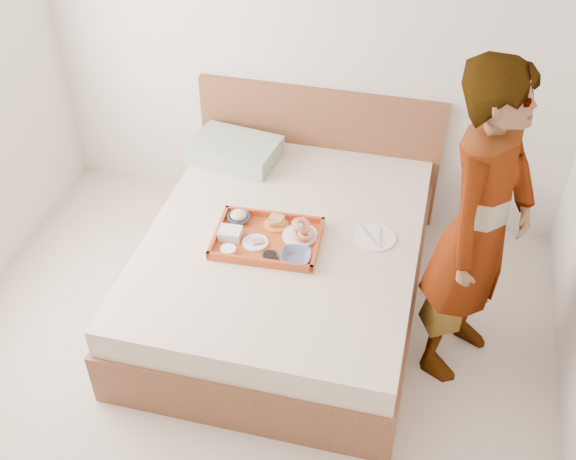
% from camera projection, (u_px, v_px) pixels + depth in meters
% --- Properties ---
extents(ground, '(3.50, 4.00, 0.01)m').
position_uv_depth(ground, '(217.00, 427.00, 3.62)').
color(ground, beige).
rests_on(ground, ground).
extents(wall_back, '(3.50, 0.01, 2.60)m').
position_uv_depth(wall_back, '(306.00, 35.00, 4.28)').
color(wall_back, silver).
rests_on(wall_back, ground).
extents(bed, '(1.65, 2.00, 0.53)m').
position_uv_depth(bed, '(284.00, 267.00, 4.18)').
color(bed, brown).
rests_on(bed, ground).
extents(headboard, '(1.65, 0.06, 0.95)m').
position_uv_depth(headboard, '(318.00, 151.00, 4.76)').
color(headboard, brown).
rests_on(headboard, ground).
extents(pillow, '(0.60, 0.45, 0.13)m').
position_uv_depth(pillow, '(235.00, 150.00, 4.56)').
color(pillow, '#98AF9C').
rests_on(pillow, bed).
extents(tray, '(0.62, 0.47, 0.05)m').
position_uv_depth(tray, '(267.00, 238.00, 3.94)').
color(tray, '#B3411E').
rests_on(tray, bed).
extents(prawn_plate, '(0.22, 0.22, 0.01)m').
position_uv_depth(prawn_plate, '(300.00, 235.00, 3.96)').
color(prawn_plate, white).
rests_on(prawn_plate, tray).
extents(navy_bowl_big, '(0.18, 0.18, 0.04)m').
position_uv_depth(navy_bowl_big, '(296.00, 257.00, 3.80)').
color(navy_bowl_big, '#19274E').
rests_on(navy_bowl_big, tray).
extents(sauce_dish, '(0.09, 0.09, 0.03)m').
position_uv_depth(sauce_dish, '(270.00, 257.00, 3.81)').
color(sauce_dish, black).
rests_on(sauce_dish, tray).
extents(meat_plate, '(0.16, 0.16, 0.01)m').
position_uv_depth(meat_plate, '(255.00, 243.00, 3.91)').
color(meat_plate, white).
rests_on(meat_plate, tray).
extents(bread_plate, '(0.15, 0.15, 0.01)m').
position_uv_depth(bread_plate, '(276.00, 225.00, 4.04)').
color(bread_plate, orange).
rests_on(bread_plate, tray).
extents(salad_bowl, '(0.14, 0.14, 0.04)m').
position_uv_depth(salad_bowl, '(239.00, 218.00, 4.06)').
color(salad_bowl, '#19274E').
rests_on(salad_bowl, tray).
extents(plastic_tub, '(0.13, 0.11, 0.05)m').
position_uv_depth(plastic_tub, '(230.00, 233.00, 3.94)').
color(plastic_tub, silver).
rests_on(plastic_tub, tray).
extents(cheese_round, '(0.09, 0.09, 0.03)m').
position_uv_depth(cheese_round, '(228.00, 250.00, 3.85)').
color(cheese_round, white).
rests_on(cheese_round, tray).
extents(dinner_plate, '(0.30, 0.30, 0.01)m').
position_uv_depth(dinner_plate, '(375.00, 238.00, 3.97)').
color(dinner_plate, white).
rests_on(dinner_plate, bed).
extents(person, '(0.68, 0.80, 1.85)m').
position_uv_depth(person, '(480.00, 229.00, 3.43)').
color(person, silver).
rests_on(person, ground).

